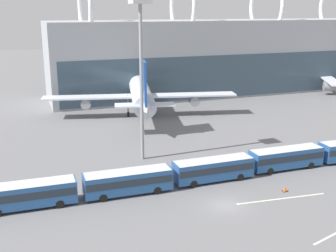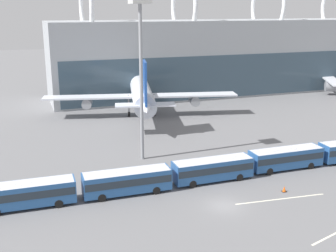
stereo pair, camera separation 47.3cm
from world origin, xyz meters
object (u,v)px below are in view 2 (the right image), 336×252
Objects in this scene: airliner_parked_remote at (320,71)px; shuttle_bus_1 at (127,180)px; shuttle_bus_3 at (286,157)px; airliner_at_gate_far at (141,92)px; shuttle_bus_0 at (27,193)px; shuttle_bus_2 at (213,168)px; floodlight_mast at (141,47)px; traffic_cone_0 at (284,189)px.

airliner_parked_remote reaches higher than shuttle_bus_1.
airliner_parked_remote is at bearing 48.35° from shuttle_bus_3.
airliner_at_gate_far reaches higher than shuttle_bus_1.
airliner_parked_remote is 99.67m from shuttle_bus_0.
shuttle_bus_2 is 20.37m from floodlight_mast.
shuttle_bus_1 is 0.47× the size of floodlight_mast.
floodlight_mast reaches higher than traffic_cone_0.
shuttle_bus_3 is 14.53× the size of traffic_cone_0.
floodlight_mast is (-6.49, 11.54, 15.48)m from shuttle_bus_2.
traffic_cone_0 is at bearing 76.61° from airliner_parked_remote.
shuttle_bus_1 is at bearing -178.83° from shuttle_bus_2.
floodlight_mast is (17.38, 11.41, 15.48)m from shuttle_bus_0.
shuttle_bus_1 is (-72.34, -53.42, -3.20)m from airliner_parked_remote.
floodlight_mast is at bearing 66.51° from shuttle_bus_1.
shuttle_bus_2 is (23.87, -0.13, 0.00)m from shuttle_bus_0.
airliner_at_gate_far is 39.44m from shuttle_bus_3.
shuttle_bus_3 is at bearing 2.01° from shuttle_bus_0.
airliner_at_gate_far is 3.70× the size of shuttle_bus_0.
shuttle_bus_3 is at bearing -31.14° from floodlight_mast.
traffic_cone_0 is at bearing -159.17° from airliner_at_gate_far.
airliner_at_gate_far is 53.95× the size of traffic_cone_0.
shuttle_bus_3 reaches higher than traffic_cone_0.
airliner_at_gate_far is at bearing 88.60° from shuttle_bus_2.
airliner_at_gate_far reaches higher than shuttle_bus_0.
shuttle_bus_0 is at bearing -178.66° from shuttle_bus_3.
shuttle_bus_0 and shuttle_bus_1 have the same top height.
shuttle_bus_3 is 8.47m from traffic_cone_0.
floodlight_mast reaches higher than shuttle_bus_3.
shuttle_bus_1 is 1.00× the size of shuttle_bus_2.
traffic_cone_0 is (-4.86, -6.79, -1.42)m from shuttle_bus_3.
floodlight_mast is 31.29× the size of traffic_cone_0.
shuttle_bus_1 is at bearing 64.86° from airliner_parked_remote.
shuttle_bus_1 is at bearing 0.09° from shuttle_bus_0.
airliner_at_gate_far is 45.22m from traffic_cone_0.
shuttle_bus_1 and shuttle_bus_2 have the same top height.
shuttle_bus_2 is 9.63m from traffic_cone_0.
shuttle_bus_2 is at bearing 69.81° from airliner_parked_remote.
shuttle_bus_0 is at bearing -146.71° from floodlight_mast.
shuttle_bus_2 reaches higher than traffic_cone_0.
shuttle_bus_0 is at bearing 159.94° from airliner_at_gate_far.
shuttle_bus_0 is at bearing 60.64° from airliner_parked_remote.
airliner_at_gate_far is at bearing 58.24° from shuttle_bus_0.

